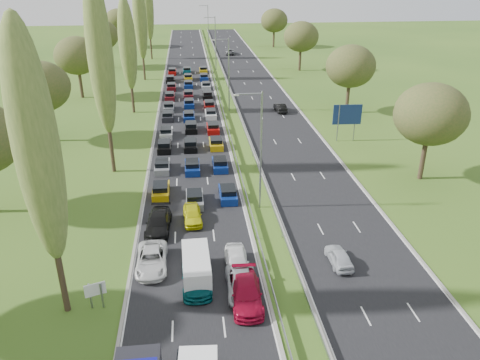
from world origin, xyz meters
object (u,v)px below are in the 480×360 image
near_car_3 (158,223)px  info_sign (96,292)px  white_van_rear (196,266)px  direction_sign (347,116)px  near_car_2 (152,259)px

near_car_3 → info_sign: size_ratio=2.57×
white_van_rear → direction_sign: (21.61, 29.64, 2.48)m
white_van_rear → info_sign: (-7.19, -2.81, 0.28)m
info_sign → white_van_rear: bearing=21.3°
white_van_rear → info_sign: white_van_rear is taller
near_car_3 → white_van_rear: (3.31, -7.69, 0.29)m
near_car_2 → white_van_rear: white_van_rear is taller
near_car_3 → white_van_rear: bearing=-63.0°
white_van_rear → direction_sign: direction_sign is taller
near_car_2 → near_car_3: near_car_3 is taller
near_car_2 → info_sign: 5.87m
near_car_3 → info_sign: 11.21m
near_car_2 → info_sign: size_ratio=2.52×
near_car_2 → white_van_rear: 4.01m
near_car_2 → direction_sign: direction_sign is taller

